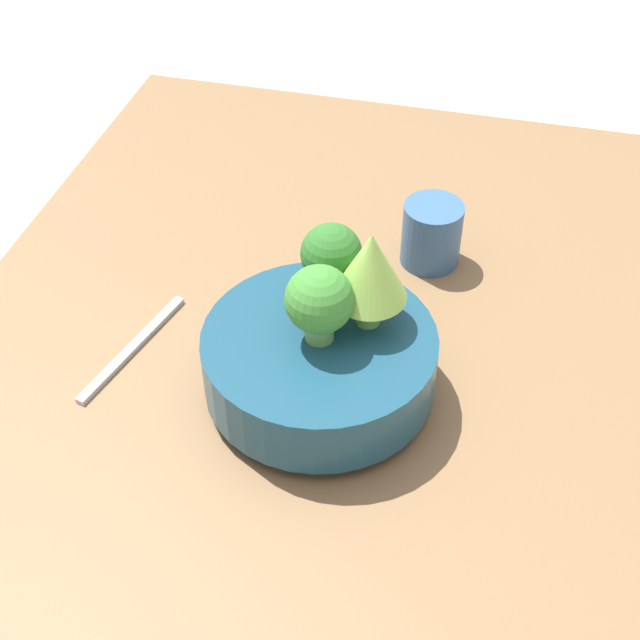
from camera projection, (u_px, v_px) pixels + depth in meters
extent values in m
plane|color=beige|center=(329.00, 415.00, 0.91)|extent=(6.00, 6.00, 0.00)
cube|color=brown|center=(329.00, 405.00, 0.90)|extent=(1.16, 0.85, 0.03)
cylinder|color=navy|center=(320.00, 386.00, 0.89)|extent=(0.10, 0.10, 0.01)
cylinder|color=navy|center=(320.00, 359.00, 0.86)|extent=(0.23, 0.23, 0.06)
cylinder|color=#609347|center=(368.00, 309.00, 0.84)|extent=(0.02, 0.02, 0.03)
cone|color=#84AD47|center=(371.00, 266.00, 0.81)|extent=(0.07, 0.07, 0.07)
cylinder|color=#6BA34C|center=(331.00, 283.00, 0.87)|extent=(0.02, 0.02, 0.03)
sphere|color=#286023|center=(331.00, 254.00, 0.84)|extent=(0.06, 0.06, 0.06)
cylinder|color=#609347|center=(320.00, 326.00, 0.83)|extent=(0.03, 0.03, 0.03)
sphere|color=#387A2D|center=(320.00, 298.00, 0.81)|extent=(0.06, 0.06, 0.06)
cylinder|color=#33567F|center=(432.00, 234.00, 1.02)|extent=(0.07, 0.07, 0.08)
cube|color=#B2B2B7|center=(133.00, 348.00, 0.93)|extent=(0.17, 0.05, 0.01)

